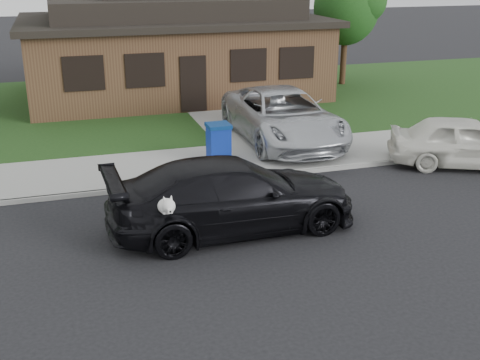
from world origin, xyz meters
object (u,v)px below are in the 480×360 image
object	(u,v)px
sedan	(232,195)
minivan	(283,116)
white_compact	(466,142)
recycling_bin	(219,142)

from	to	relation	value
sedan	minivan	distance (m)	6.67
minivan	white_compact	size ratio (longest dim) A/B	1.38
white_compact	recycling_bin	world-z (taller)	white_compact
minivan	sedan	bearing A→B (deg)	-119.89
sedan	recycling_bin	world-z (taller)	sedan
sedan	recycling_bin	bearing A→B (deg)	-13.42
minivan	recycling_bin	xyz separation A→B (m)	(-2.47, -1.28, -0.29)
sedan	white_compact	world-z (taller)	sedan
minivan	white_compact	bearing A→B (deg)	-39.23
white_compact	recycling_bin	size ratio (longest dim) A/B	3.90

